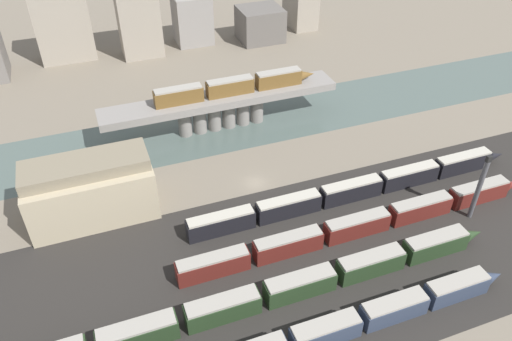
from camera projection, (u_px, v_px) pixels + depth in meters
name	position (u px, v px, depth m)	size (l,w,h in m)	color
ground_plane	(256.00, 183.00, 104.53)	(400.00, 400.00, 0.00)	#756B5B
railbed_yard	(304.00, 264.00, 86.59)	(280.00, 42.00, 0.01)	#282623
river_water	(222.00, 127.00, 122.07)	(320.00, 21.77, 0.01)	#4C5B56
bridge	(221.00, 104.00, 118.25)	(56.74, 7.78, 8.72)	gray
train_on_bridge	(235.00, 86.00, 116.72)	(39.61, 2.83, 3.82)	brown
train_yard_near	(298.00, 341.00, 72.28)	(73.09, 3.07, 3.73)	#2D384C
train_yard_mid	(191.00, 318.00, 75.30)	(107.30, 3.16, 3.94)	#23381E
train_yard_far	(364.00, 224.00, 91.76)	(71.89, 2.84, 3.96)	#5B1E19
train_yard_outer	(357.00, 189.00, 99.74)	(71.59, 2.74, 4.04)	black
warehouse_building	(91.00, 189.00, 93.40)	(23.14, 11.71, 12.59)	tan
signal_tower	(479.00, 188.00, 92.06)	(1.00, 0.91, 14.27)	#4C4C51
city_block_left	(63.00, 26.00, 147.67)	(15.76, 8.82, 20.62)	gray
city_block_center	(138.00, 17.00, 148.97)	(12.10, 8.90, 23.94)	gray
city_block_right	(192.00, 19.00, 159.43)	(11.33, 10.34, 15.25)	gray
city_block_far_right	(260.00, 24.00, 162.49)	(13.72, 12.28, 10.53)	#605B56
city_block_tall	(301.00, 3.00, 170.62)	(8.14, 13.11, 16.24)	gray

